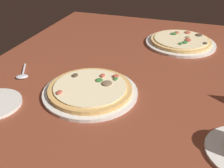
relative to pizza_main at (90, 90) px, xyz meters
The scene contains 4 objects.
dining_table 13.18cm from the pizza_main, 112.06° to the left, with size 150.00×110.00×4.00cm, color brown.
pizza_main is the anchor object (origin of this frame).
pizza_side 52.14cm from the pizza_main, 156.14° to the left, with size 28.82×28.82×3.32cm.
spoon 25.61cm from the pizza_main, 96.28° to the right, with size 10.69×7.30×1.00cm.
Camera 1 is at (65.33, 15.18, 46.09)cm, focal length 42.41 mm.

